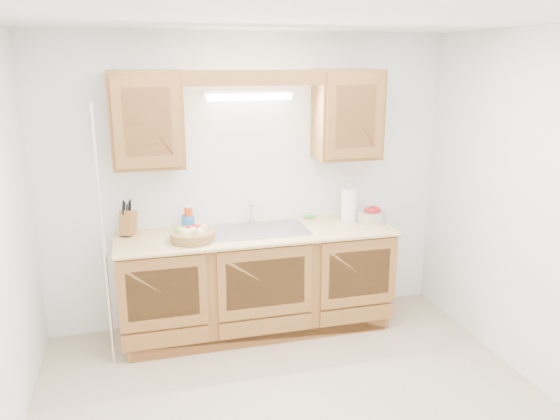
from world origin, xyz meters
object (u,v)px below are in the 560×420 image
object	(u,v)px
knife_block	(128,222)
paper_towel	(349,205)
apple_bowl	(371,215)
fruit_basket	(193,234)

from	to	relation	value
knife_block	paper_towel	distance (m)	1.88
knife_block	paper_towel	bearing A→B (deg)	21.69
paper_towel	apple_bowl	world-z (taller)	paper_towel
fruit_basket	apple_bowl	size ratio (longest dim) A/B	1.25
paper_towel	fruit_basket	bearing A→B (deg)	-172.40
fruit_basket	apple_bowl	bearing A→B (deg)	4.07
knife_block	fruit_basket	bearing A→B (deg)	-4.83
paper_towel	apple_bowl	xyz separation A→B (m)	(0.18, -0.07, -0.08)
fruit_basket	paper_towel	bearing A→B (deg)	7.60
paper_towel	apple_bowl	bearing A→B (deg)	-21.76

